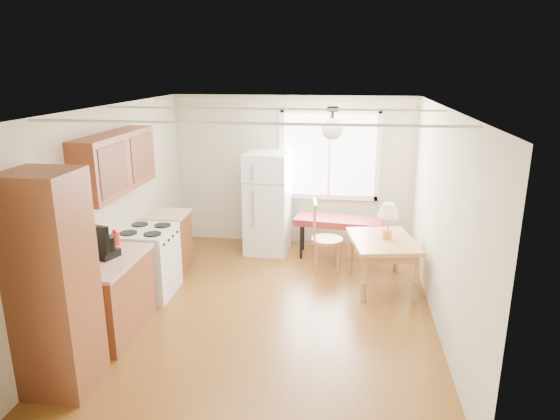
% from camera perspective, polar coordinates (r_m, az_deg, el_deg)
% --- Properties ---
extents(room_shell, '(4.60, 5.60, 2.62)m').
position_cam_1_polar(room_shell, '(5.99, -1.11, -0.37)').
color(room_shell, '#563111').
rests_on(room_shell, ground).
extents(kitchen_run, '(0.65, 3.40, 2.20)m').
position_cam_1_polar(kitchen_run, '(6.06, -18.38, -5.14)').
color(kitchen_run, brown).
rests_on(kitchen_run, ground).
extents(window_unit, '(1.64, 0.05, 1.51)m').
position_cam_1_polar(window_unit, '(8.27, 5.67, 6.31)').
color(window_unit, white).
rests_on(window_unit, room_shell).
extents(pendant_light, '(0.26, 0.26, 0.40)m').
position_cam_1_polar(pendant_light, '(6.12, 6.00, 9.33)').
color(pendant_light, black).
rests_on(pendant_light, room_shell).
extents(refrigerator, '(0.71, 0.72, 1.65)m').
position_cam_1_polar(refrigerator, '(8.05, -1.45, 0.81)').
color(refrigerator, white).
rests_on(refrigerator, ground).
extents(bench, '(1.42, 0.67, 0.63)m').
position_cam_1_polar(bench, '(7.96, 6.70, -1.41)').
color(bench, maroon).
rests_on(bench, ground).
extents(dining_table, '(1.00, 1.23, 0.68)m').
position_cam_1_polar(dining_table, '(6.97, 11.62, -4.08)').
color(dining_table, '#A36D3F').
rests_on(dining_table, ground).
extents(chair, '(0.48, 0.47, 1.06)m').
position_cam_1_polar(chair, '(7.37, 4.65, -2.44)').
color(chair, '#A36D3F').
rests_on(chair, ground).
extents(table_lamp, '(0.29, 0.29, 0.49)m').
position_cam_1_polar(table_lamp, '(6.88, 12.27, -0.34)').
color(table_lamp, gold).
rests_on(table_lamp, dining_table).
extents(coffee_maker, '(0.27, 0.31, 0.40)m').
position_cam_1_polar(coffee_maker, '(5.84, -19.36, -3.88)').
color(coffee_maker, black).
rests_on(coffee_maker, kitchen_run).
extents(kettle, '(0.10, 0.10, 0.20)m').
position_cam_1_polar(kettle, '(6.25, -18.33, -3.12)').
color(kettle, red).
rests_on(kettle, kitchen_run).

